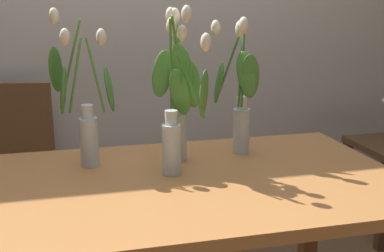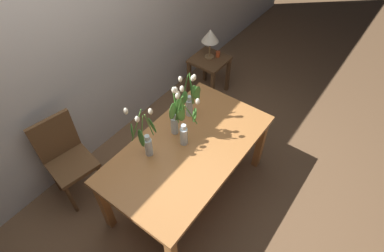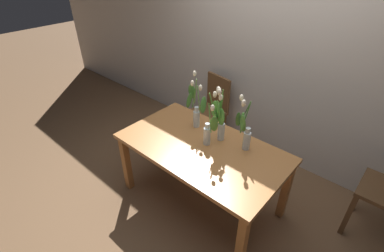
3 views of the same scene
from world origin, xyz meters
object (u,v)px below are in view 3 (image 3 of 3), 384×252
(tulip_vase_2, at_px, (196,109))
(dining_chair, at_px, (212,106))
(tulip_vase_1, at_px, (211,125))
(dining_table, at_px, (202,153))
(tulip_vase_3, at_px, (245,131))
(tulip_vase_0, at_px, (220,122))
(side_table, at_px, (383,200))

(tulip_vase_2, relative_size, dining_chair, 0.61)
(tulip_vase_1, bearing_deg, dining_chair, 126.41)
(dining_table, bearing_deg, dining_chair, 122.94)
(dining_table, relative_size, tulip_vase_3, 2.97)
(tulip_vase_0, bearing_deg, tulip_vase_3, 9.13)
(dining_chair, bearing_deg, side_table, -5.88)
(dining_table, xyz_separation_m, tulip_vase_0, (0.07, 0.18, 0.30))
(dining_table, bearing_deg, tulip_vase_3, 34.45)
(tulip_vase_3, bearing_deg, side_table, 25.62)
(dining_table, relative_size, side_table, 2.91)
(tulip_vase_1, height_order, tulip_vase_2, tulip_vase_1)
(tulip_vase_0, height_order, tulip_vase_2, same)
(dining_chair, distance_m, side_table, 2.13)
(dining_chair, bearing_deg, tulip_vase_3, -39.09)
(tulip_vase_2, bearing_deg, dining_table, -39.43)
(dining_table, distance_m, side_table, 1.68)
(tulip_vase_3, bearing_deg, tulip_vase_0, -170.87)
(tulip_vase_2, bearing_deg, tulip_vase_1, -26.20)
(tulip_vase_0, height_order, tulip_vase_3, tulip_vase_0)
(tulip_vase_1, xyz_separation_m, tulip_vase_3, (0.28, 0.14, -0.01))
(tulip_vase_1, bearing_deg, side_table, 25.76)
(tulip_vase_0, distance_m, tulip_vase_3, 0.25)
(tulip_vase_2, bearing_deg, tulip_vase_3, -1.41)
(tulip_vase_1, height_order, tulip_vase_3, tulip_vase_1)
(side_table, bearing_deg, tulip_vase_2, -162.81)
(tulip_vase_3, height_order, dining_chair, tulip_vase_3)
(dining_chair, bearing_deg, tulip_vase_1, -53.59)
(tulip_vase_3, relative_size, side_table, 0.98)
(tulip_vase_3, distance_m, dining_chair, 1.30)
(tulip_vase_2, distance_m, tulip_vase_3, 0.59)
(tulip_vase_2, xyz_separation_m, tulip_vase_3, (0.59, -0.01, 0.00))
(tulip_vase_0, height_order, tulip_vase_1, tulip_vase_1)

